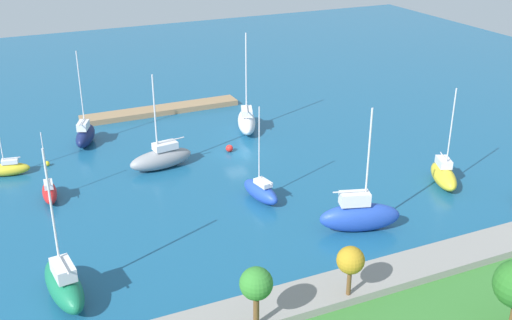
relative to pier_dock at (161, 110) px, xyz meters
name	(u,v)px	position (x,y,z in m)	size (l,w,h in m)	color
water	(236,154)	(-4.02, 18.51, -0.38)	(160.00, 160.00, 0.00)	#19567F
pier_dock	(161,110)	(0.00, 0.00, 0.00)	(22.87, 3.10, 0.76)	#997A56
breakwater	(382,280)	(-4.02, 49.04, 0.38)	(55.57, 3.86, 1.52)	gray
shoreline_park	(422,320)	(-4.02, 54.12, 0.04)	(49.96, 13.76, 0.84)	#387A33
park_tree_mideast	(256,285)	(8.00, 50.76, 4.53)	(2.36, 2.36, 5.36)	brown
park_tree_midwest	(351,261)	(0.13, 50.38, 4.11)	(2.13, 2.13, 4.79)	brown
sailboat_yellow_inner_mooring	(444,175)	(-21.28, 35.82, 0.81)	(4.35, 6.54, 11.11)	yellow
sailboat_red_along_channel	(49,192)	(18.38, 21.72, 0.55)	(1.78, 4.74, 7.44)	red
sailboat_blue_near_pier	(261,191)	(-1.58, 30.87, 0.68)	(2.75, 5.76, 10.18)	#2347B2
sailboat_white_far_north	(247,121)	(-8.37, 11.77, 1.02)	(4.90, 8.02, 13.06)	white
sailboat_gray_by_breakwater	(161,158)	(5.47, 18.80, 0.90)	(7.84, 3.51, 11.26)	gray
sailboat_navy_outer_mooring	(85,135)	(12.12, 7.71, 0.91)	(4.19, 6.39, 11.93)	#141E4C
sailboat_green_west_end	(64,284)	(19.63, 39.95, 1.10)	(3.21, 7.74, 12.82)	#19724C
sailboat_yellow_lone_south	(7,169)	(21.88, 13.49, 0.44)	(5.10, 2.45, 7.53)	yellow
sailboat_blue_far_south	(359,215)	(-7.42, 40.37, 1.23)	(8.06, 4.48, 12.25)	#2347B2
mooring_buoy_red	(229,148)	(-3.51, 17.55, 0.07)	(0.90, 0.90, 0.90)	red
mooring_buoy_yellow	(47,164)	(17.53, 12.68, -0.08)	(0.61, 0.61, 0.61)	yellow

